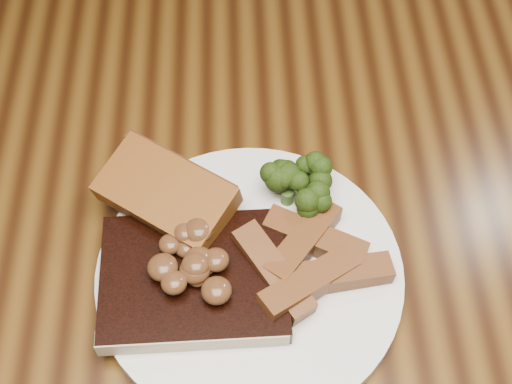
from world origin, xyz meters
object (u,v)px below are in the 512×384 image
at_px(plate, 250,275).
at_px(steak, 194,279).
at_px(dining_table, 255,267).
at_px(chair_far, 110,27).
at_px(potato_wedges, 321,256).
at_px(garlic_bread, 168,206).

bearing_deg(plate, steak, -167.00).
height_order(dining_table, steak, steak).
xyz_separation_m(plate, steak, (-0.05, -0.01, 0.02)).
xyz_separation_m(chair_far, steak, (0.17, -0.63, 0.28)).
distance_m(dining_table, chair_far, 0.62).
bearing_deg(potato_wedges, plate, -173.01).
relative_size(dining_table, steak, 9.72).
distance_m(chair_far, garlic_bread, 0.64).
bearing_deg(potato_wedges, dining_table, 138.16).
bearing_deg(dining_table, potato_wedges, -41.84).
xyz_separation_m(garlic_bread, potato_wedges, (0.14, -0.06, -0.00)).
relative_size(chair_far, plate, 3.21).
xyz_separation_m(chair_far, potato_wedges, (0.29, -0.61, 0.28)).
height_order(chair_far, plate, chair_far).
relative_size(dining_table, potato_wedges, 12.78).
bearing_deg(garlic_bread, chair_far, 139.39).
bearing_deg(steak, dining_table, 50.82).
bearing_deg(steak, chair_far, 104.00).
distance_m(dining_table, potato_wedges, 0.14).
distance_m(plate, steak, 0.05).
height_order(plate, garlic_bread, garlic_bread).
height_order(dining_table, plate, plate).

